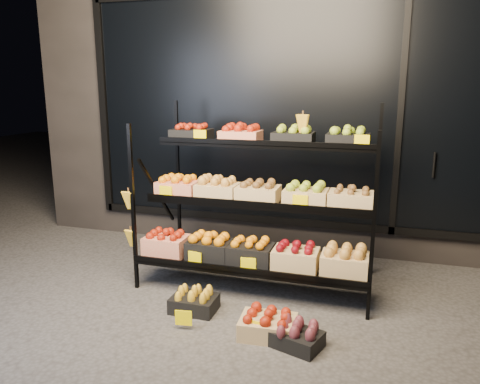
% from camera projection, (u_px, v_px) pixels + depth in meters
% --- Properties ---
extents(ground, '(24.00, 24.00, 0.00)m').
position_uv_depth(ground, '(238.00, 312.00, 3.84)').
color(ground, '#514F4C').
rests_on(ground, ground).
extents(building, '(6.00, 2.08, 3.50)m').
position_uv_depth(building, '(298.00, 90.00, 5.86)').
color(building, '#2D2826').
rests_on(building, ground).
extents(display_rack, '(2.18, 1.02, 1.68)m').
position_uv_depth(display_rack, '(257.00, 202.00, 4.23)').
color(display_rack, black).
rests_on(display_rack, ground).
extents(tag_floor_a, '(0.13, 0.01, 0.12)m').
position_uv_depth(tag_floor_a, '(184.00, 323.00, 3.54)').
color(tag_floor_a, '#F6DA00').
rests_on(tag_floor_a, ground).
extents(tag_floor_b, '(0.13, 0.01, 0.12)m').
position_uv_depth(tag_floor_b, '(258.00, 334.00, 3.38)').
color(tag_floor_b, '#F6DA00').
rests_on(tag_floor_b, ground).
extents(floor_crate_midleft, '(0.37, 0.27, 0.19)m').
position_uv_depth(floor_crate_midleft, '(194.00, 301.00, 3.84)').
color(floor_crate_midleft, black).
rests_on(floor_crate_midleft, ground).
extents(floor_crate_midright, '(0.43, 0.33, 0.21)m').
position_uv_depth(floor_crate_midright, '(268.00, 324.00, 3.45)').
color(floor_crate_midright, tan).
rests_on(floor_crate_midright, ground).
extents(floor_crate_right, '(0.40, 0.35, 0.18)m').
position_uv_depth(floor_crate_right, '(297.00, 336.00, 3.31)').
color(floor_crate_right, black).
rests_on(floor_crate_right, ground).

